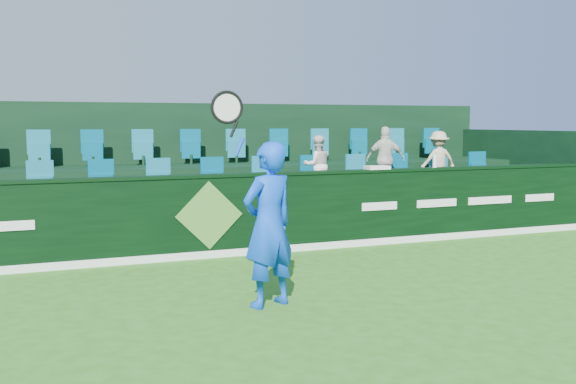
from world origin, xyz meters
name	(u,v)px	position (x,y,z in m)	size (l,w,h in m)	color
ground	(302,331)	(0.00, 0.00, 0.00)	(60.00, 60.00, 0.00)	#2D6C19
sponsor_hoarding	(208,216)	(0.00, 4.00, 0.67)	(16.00, 0.25, 1.35)	black
stand_tier_front	(193,223)	(0.00, 5.10, 0.40)	(16.00, 2.00, 0.80)	black
stand_tier_back	(172,197)	(0.00, 7.00, 0.65)	(16.00, 1.80, 1.30)	black
stand_rear	(167,168)	(0.00, 7.44, 1.22)	(16.00, 4.10, 2.60)	black
seat_row_front	(187,182)	(0.00, 5.50, 1.10)	(13.50, 0.50, 0.60)	#156E85
seat_row_back	(168,150)	(0.00, 7.30, 1.60)	(13.50, 0.50, 0.60)	#156E85
tennis_player	(268,224)	(-0.01, 1.01, 0.99)	(1.19, 0.69, 2.60)	blue
spectator_left	(317,165)	(2.43, 5.12, 1.37)	(0.55, 0.43, 1.14)	silver
spectator_middle	(386,159)	(3.91, 5.12, 1.45)	(0.76, 0.32, 1.30)	silver
spectator_right	(438,160)	(5.15, 5.12, 1.40)	(0.78, 0.45, 1.20)	#C2B089
towel	(377,168)	(3.10, 4.00, 1.38)	(0.41, 0.27, 0.06)	white
drinks_bottle	(435,161)	(4.31, 4.00, 1.47)	(0.08, 0.08, 0.24)	white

